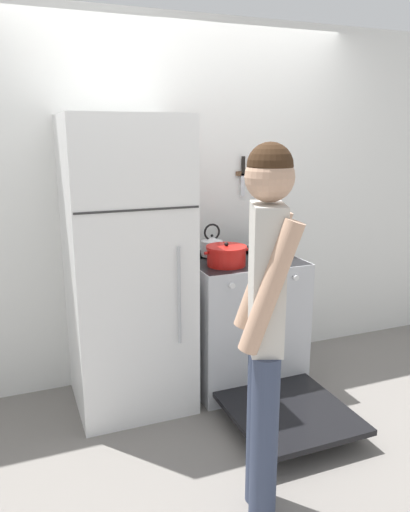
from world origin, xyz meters
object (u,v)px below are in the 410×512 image
Objects in this scene: stove_range at (242,322)px; utensil_jar at (256,241)px; person at (265,318)px; refrigerator at (127,266)px; tea_kettle at (212,246)px; dutch_oven_pot at (226,256)px.

utensil_jar is (0.19, 0.18, 0.54)m from stove_range.
utensil_jar is at bearing -4.65° from person.
stove_range is at bearing -0.61° from person.
refrigerator reaches higher than tea_kettle.
dutch_oven_pot is 1.34× the size of tea_kettle.
utensil_jar reaches higher than tea_kettle.
tea_kettle reaches higher than dutch_oven_pot.
utensil_jar is at bearing 43.77° from stove_range.
dutch_oven_pot is 0.18× the size of person.
dutch_oven_pot is 0.46m from utensil_jar.
person is (-0.33, -1.39, -0.00)m from tea_kettle.
dutch_oven_pot is at bearing -142.11° from utensil_jar.
refrigerator is 0.94m from stove_range.
refrigerator is 1.29m from person.
refrigerator is at bearing -167.81° from tea_kettle.
tea_kettle is at bearing 87.24° from dutch_oven_pot.
person is (-0.48, -1.21, 0.53)m from stove_range.
utensil_jar reaches higher than dutch_oven_pot.
tea_kettle is at bearing -178.91° from utensil_jar.
dutch_oven_pot is 1.18× the size of utensil_jar.
person is at bearing -103.22° from tea_kettle.
stove_range is 0.60m from utensil_jar.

